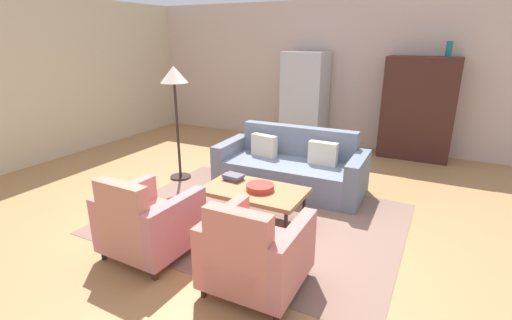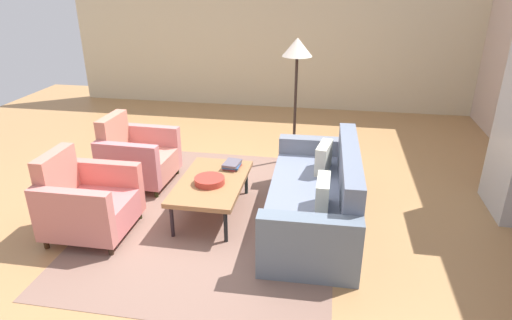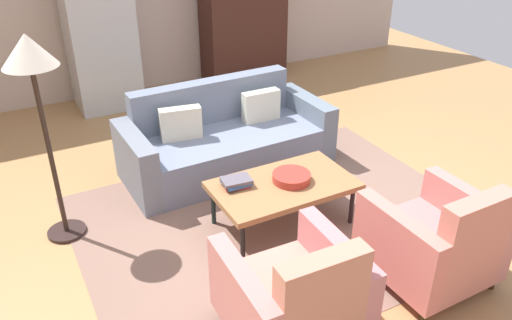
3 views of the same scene
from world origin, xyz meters
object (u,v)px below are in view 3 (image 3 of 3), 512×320
object	(u,v)px
book_stack	(236,182)
cabinet	(243,18)
coffee_table	(283,187)
floor_lamp	(32,71)
fruit_bowl	(291,177)
armchair_right	(437,244)
refrigerator	(100,36)
couch	(224,141)
armchair_left	(296,301)

from	to	relation	value
book_stack	cabinet	size ratio (longest dim) A/B	0.14
coffee_table	floor_lamp	xyz separation A→B (m)	(-1.70, 0.75, 1.07)
fruit_bowl	book_stack	world-z (taller)	same
armchair_right	refrigerator	world-z (taller)	refrigerator
fruit_bowl	couch	bearing A→B (deg)	93.93
book_stack	refrigerator	world-z (taller)	refrigerator
armchair_left	cabinet	size ratio (longest dim) A/B	0.49
coffee_table	cabinet	xyz separation A→B (m)	(1.43, 3.54, 0.53)
floor_lamp	armchair_right	bearing A→B (deg)	-39.75
couch	coffee_table	distance (m)	1.19
book_stack	couch	bearing A→B (deg)	70.59
floor_lamp	armchair_left	bearing A→B (deg)	-60.17
coffee_table	refrigerator	bearing A→B (deg)	100.71
cabinet	couch	bearing A→B (deg)	-121.29
couch	armchair_left	size ratio (longest dim) A/B	2.41
cabinet	book_stack	bearing A→B (deg)	-117.90
fruit_bowl	refrigerator	xyz separation A→B (m)	(-0.73, 3.44, 0.48)
cabinet	armchair_left	bearing A→B (deg)	-113.34
armchair_left	floor_lamp	world-z (taller)	floor_lamp
coffee_table	book_stack	distance (m)	0.40
fruit_bowl	cabinet	bearing A→B (deg)	69.13
couch	fruit_bowl	xyz separation A→B (m)	(0.08, -1.19, 0.16)
armchair_left	armchair_right	xyz separation A→B (m)	(1.20, -0.00, 0.00)
couch	armchair_left	distance (m)	2.43
armchair_right	cabinet	xyz separation A→B (m)	(0.83, 4.71, 0.56)
armchair_left	refrigerator	bearing A→B (deg)	92.43
cabinet	refrigerator	xyz separation A→B (m)	(-2.08, -0.10, 0.03)
armchair_right	book_stack	distance (m)	1.63
armchair_left	armchair_right	bearing A→B (deg)	1.83
couch	armchair_left	bearing A→B (deg)	74.38
armchair_right	cabinet	size ratio (longest dim) A/B	0.49
cabinet	armchair_right	bearing A→B (deg)	-99.99
couch	book_stack	distance (m)	1.11
armchair_right	fruit_bowl	distance (m)	1.28
couch	cabinet	bearing A→B (deg)	-122.60
couch	armchair_left	xyz separation A→B (m)	(-0.60, -2.35, 0.06)
armchair_right	floor_lamp	world-z (taller)	floor_lamp
armchair_left	cabinet	distance (m)	5.16
couch	refrigerator	bearing A→B (deg)	-75.25
couch	armchair_right	distance (m)	2.43
coffee_table	floor_lamp	bearing A→B (deg)	156.30
cabinet	floor_lamp	size ratio (longest dim) A/B	1.05
fruit_bowl	floor_lamp	size ratio (longest dim) A/B	0.19
floor_lamp	refrigerator	bearing A→B (deg)	68.74
cabinet	refrigerator	world-z (taller)	refrigerator
armchair_right	floor_lamp	xyz separation A→B (m)	(-2.30, 1.91, 1.10)
armchair_right	fruit_bowl	world-z (taller)	armchair_right
fruit_bowl	floor_lamp	distance (m)	2.17
armchair_left	floor_lamp	distance (m)	2.46
couch	coffee_table	bearing A→B (deg)	88.79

